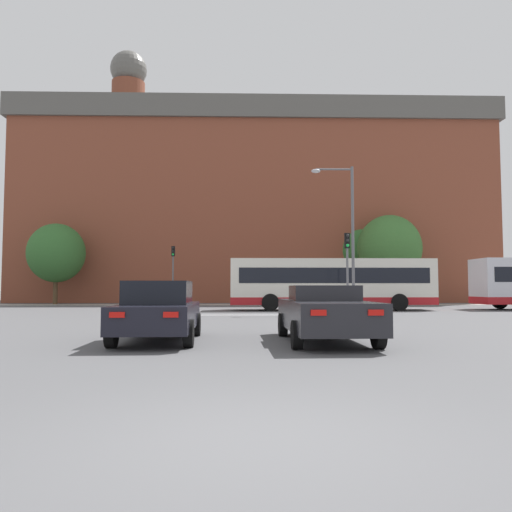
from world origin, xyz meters
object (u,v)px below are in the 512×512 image
(car_roadster_right, at_px, (325,313))
(pedestrian_walking_east, at_px, (362,293))
(car_saloon_left, at_px, (159,311))
(traffic_light_far_left, at_px, (173,266))
(pedestrian_walking_west, at_px, (352,292))
(street_lamp_junction, at_px, (346,224))
(bus_crossing_lead, at_px, (331,283))
(traffic_light_near_right, at_px, (347,259))
(pedestrian_waiting, at_px, (236,291))

(car_roadster_right, bearing_deg, pedestrian_walking_east, 73.30)
(car_saloon_left, bearing_deg, pedestrian_walking_east, 65.09)
(traffic_light_far_left, distance_m, pedestrian_walking_west, 14.45)
(pedestrian_walking_west, bearing_deg, pedestrian_walking_east, -165.75)
(street_lamp_junction, bearing_deg, pedestrian_walking_west, 76.60)
(car_saloon_left, distance_m, pedestrian_walking_east, 29.85)
(car_roadster_right, relative_size, street_lamp_junction, 0.61)
(bus_crossing_lead, height_order, traffic_light_near_right, traffic_light_near_right)
(pedestrian_waiting, bearing_deg, bus_crossing_lead, 112.81)
(traffic_light_near_right, bearing_deg, traffic_light_far_left, 129.95)
(bus_crossing_lead, bearing_deg, traffic_light_near_right, 1.76)
(car_roadster_right, xyz_separation_m, bus_crossing_lead, (3.24, 17.47, 0.92))
(car_saloon_left, bearing_deg, traffic_light_near_right, 58.20)
(street_lamp_junction, relative_size, pedestrian_walking_east, 5.00)
(car_roadster_right, xyz_separation_m, street_lamp_junction, (3.49, 14.14, 4.09))
(traffic_light_near_right, height_order, pedestrian_waiting, traffic_light_near_right)
(bus_crossing_lead, bearing_deg, street_lamp_junction, 4.31)
(car_saloon_left, xyz_separation_m, bus_crossing_lead, (7.44, 17.24, 0.87))
(car_saloon_left, relative_size, bus_crossing_lead, 0.37)
(car_saloon_left, bearing_deg, street_lamp_junction, 59.37)
(car_saloon_left, height_order, traffic_light_near_right, traffic_light_near_right)
(car_saloon_left, distance_m, pedestrian_walking_west, 29.48)
(traffic_light_near_right, distance_m, pedestrian_walking_east, 15.09)
(traffic_light_near_right, bearing_deg, pedestrian_waiting, 113.09)
(traffic_light_far_left, xyz_separation_m, pedestrian_walking_east, (15.10, 1.35, -2.13))
(bus_crossing_lead, relative_size, pedestrian_walking_west, 7.40)
(traffic_light_far_left, relative_size, pedestrian_waiting, 2.60)
(bus_crossing_lead, bearing_deg, traffic_light_far_left, -129.37)
(bus_crossing_lead, distance_m, street_lamp_junction, 4.60)
(traffic_light_far_left, xyz_separation_m, traffic_light_near_right, (10.91, -13.02, -0.23))
(car_saloon_left, distance_m, traffic_light_far_left, 26.40)
(pedestrian_waiting, bearing_deg, traffic_light_far_left, 5.15)
(street_lamp_junction, bearing_deg, car_roadster_right, -103.86)
(traffic_light_near_right, bearing_deg, car_saloon_left, -120.09)
(street_lamp_junction, bearing_deg, pedestrian_waiting, 114.85)
(bus_crossing_lead, bearing_deg, pedestrian_walking_west, 161.18)
(bus_crossing_lead, relative_size, pedestrian_walking_east, 7.62)
(pedestrian_waiting, bearing_deg, car_roadster_right, 87.72)
(pedestrian_waiting, bearing_deg, traffic_light_near_right, 105.27)
(car_saloon_left, relative_size, street_lamp_junction, 0.57)
(car_roadster_right, height_order, pedestrian_walking_east, pedestrian_walking_east)
(pedestrian_walking_east, bearing_deg, traffic_light_far_left, 114.93)
(car_roadster_right, distance_m, pedestrian_walking_west, 28.42)
(car_roadster_right, bearing_deg, traffic_light_far_left, 104.59)
(pedestrian_walking_east, bearing_deg, car_roadster_right, -175.46)
(pedestrian_walking_east, bearing_deg, pedestrian_waiting, 111.09)
(car_roadster_right, relative_size, pedestrian_waiting, 2.77)
(street_lamp_junction, bearing_deg, traffic_light_far_left, 132.20)
(car_roadster_right, distance_m, traffic_light_near_right, 13.87)
(traffic_light_far_left, bearing_deg, car_saloon_left, -82.70)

